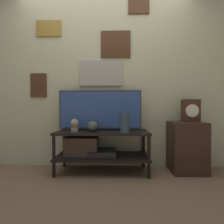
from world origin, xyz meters
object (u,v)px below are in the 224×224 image
(television, at_px, (100,110))
(decorative_bust, at_px, (75,125))
(vase_round_glass, at_px, (93,126))
(vase_tall_ceramic, at_px, (125,123))
(mantel_clock, at_px, (191,111))

(television, bearing_deg, decorative_bust, -148.41)
(vase_round_glass, height_order, decorative_bust, decorative_bust)
(vase_tall_ceramic, height_order, decorative_bust, vase_tall_ceramic)
(vase_round_glass, bearing_deg, vase_tall_ceramic, -17.08)
(vase_round_glass, height_order, mantel_clock, mantel_clock)
(television, xyz_separation_m, mantel_clock, (1.22, -0.03, -0.01))
(vase_tall_ceramic, height_order, mantel_clock, mantel_clock)
(vase_tall_ceramic, distance_m, decorative_bust, 0.64)
(vase_round_glass, distance_m, decorative_bust, 0.23)
(television, height_order, vase_tall_ceramic, television)
(vase_tall_ceramic, xyz_separation_m, decorative_bust, (-0.63, 0.08, -0.03))
(vase_round_glass, height_order, vase_tall_ceramic, vase_tall_ceramic)
(vase_round_glass, distance_m, mantel_clock, 1.32)
(television, height_order, vase_round_glass, television)
(television, distance_m, decorative_bust, 0.41)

